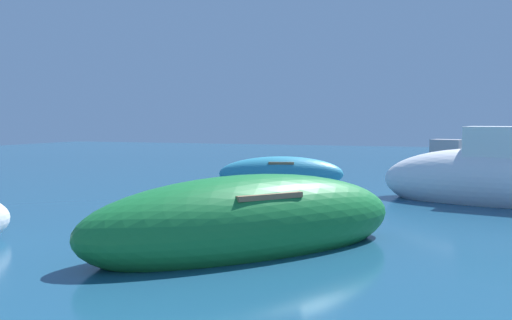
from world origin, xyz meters
name	(u,v)px	position (x,y,z in m)	size (l,w,h in m)	color
moored_boat_0	(281,174)	(-10.31, 12.54, 0.32)	(4.26, 2.47, 1.15)	teal
moored_boat_1	(249,223)	(-7.87, 3.34, 0.43)	(4.88, 5.37, 1.56)	#197233
moored_boat_3	(489,180)	(-4.10, 10.29, 0.58)	(5.51, 2.89, 2.31)	white
moored_boat_9	(453,170)	(-5.04, 15.37, 0.37)	(3.43, 2.05, 1.63)	white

